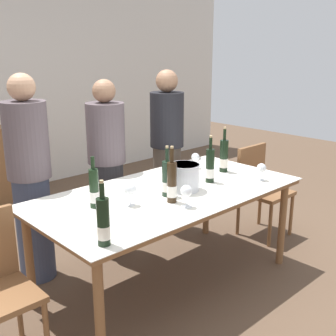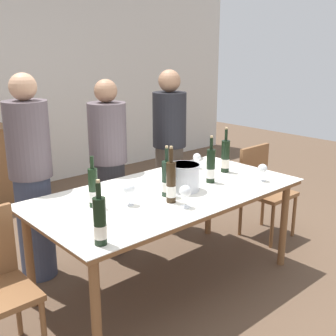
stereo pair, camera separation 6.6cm
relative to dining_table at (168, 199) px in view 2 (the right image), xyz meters
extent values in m
plane|color=brown|center=(0.00, 0.00, -0.71)|extent=(12.00, 12.00, 0.00)
cube|color=silver|center=(0.00, 3.11, 0.69)|extent=(8.00, 0.10, 2.80)
cylinder|color=brown|center=(-0.93, -0.43, -0.35)|extent=(0.06, 0.06, 0.73)
cylinder|color=brown|center=(0.93, -0.43, -0.35)|extent=(0.06, 0.06, 0.73)
cylinder|color=brown|center=(-0.93, 0.43, -0.35)|extent=(0.06, 0.06, 0.73)
cylinder|color=brown|center=(0.93, 0.43, -0.35)|extent=(0.06, 0.06, 0.73)
cube|color=brown|center=(0.00, 0.00, 0.04)|extent=(2.02, 1.02, 0.04)
cube|color=white|center=(0.00, 0.00, 0.06)|extent=(2.05, 1.05, 0.01)
cylinder|color=silver|center=(0.10, -0.07, 0.16)|extent=(0.22, 0.22, 0.20)
cylinder|color=silver|center=(0.10, -0.07, 0.26)|extent=(0.24, 0.24, 0.01)
cylinder|color=#1E3323|center=(-0.07, -0.07, 0.19)|extent=(0.07, 0.07, 0.26)
cylinder|color=white|center=(-0.07, -0.07, 0.13)|extent=(0.07, 0.07, 0.07)
cylinder|color=#1E3323|center=(-0.07, -0.07, 0.37)|extent=(0.02, 0.02, 0.10)
cylinder|color=tan|center=(-0.07, -0.07, 0.43)|extent=(0.02, 0.02, 0.02)
cylinder|color=#332314|center=(-0.14, -0.18, 0.20)|extent=(0.07, 0.07, 0.28)
cylinder|color=white|center=(-0.14, -0.18, 0.14)|extent=(0.07, 0.07, 0.08)
cylinder|color=#332314|center=(-0.14, -0.18, 0.40)|extent=(0.03, 0.03, 0.10)
cylinder|color=tan|center=(-0.14, -0.18, 0.45)|extent=(0.02, 0.02, 0.02)
cylinder|color=black|center=(0.71, 0.05, 0.20)|extent=(0.07, 0.07, 0.28)
cylinder|color=silver|center=(0.71, 0.05, 0.14)|extent=(0.07, 0.07, 0.08)
cylinder|color=black|center=(0.71, 0.05, 0.39)|extent=(0.03, 0.03, 0.10)
cylinder|color=tan|center=(0.71, 0.05, 0.44)|extent=(0.02, 0.02, 0.02)
cylinder|color=black|center=(-0.58, 0.10, 0.20)|extent=(0.06, 0.06, 0.27)
cylinder|color=white|center=(-0.58, 0.10, 0.14)|extent=(0.06, 0.06, 0.07)
cylinder|color=black|center=(-0.58, 0.10, 0.37)|extent=(0.03, 0.03, 0.09)
cylinder|color=black|center=(0.40, -0.07, 0.20)|extent=(0.07, 0.07, 0.27)
cylinder|color=white|center=(0.40, -0.07, 0.14)|extent=(0.07, 0.07, 0.07)
cylinder|color=black|center=(0.40, -0.07, 0.38)|extent=(0.03, 0.03, 0.09)
cylinder|color=tan|center=(0.40, -0.07, 0.43)|extent=(0.02, 0.02, 0.02)
cylinder|color=black|center=(-0.86, -0.41, 0.20)|extent=(0.07, 0.07, 0.27)
cylinder|color=silver|center=(-0.86, -0.41, 0.14)|extent=(0.07, 0.07, 0.07)
cylinder|color=black|center=(-0.86, -0.41, 0.37)|extent=(0.03, 0.03, 0.09)
cylinder|color=tan|center=(-0.86, -0.41, 0.42)|extent=(0.02, 0.02, 0.02)
cylinder|color=white|center=(-0.39, -0.04, 0.07)|extent=(0.06, 0.06, 0.00)
cylinder|color=white|center=(-0.39, -0.04, 0.11)|extent=(0.01, 0.01, 0.08)
sphere|color=white|center=(-0.39, -0.04, 0.18)|extent=(0.09, 0.09, 0.09)
cylinder|color=white|center=(0.60, 0.29, 0.07)|extent=(0.06, 0.06, 0.00)
cylinder|color=white|center=(0.60, 0.29, 0.10)|extent=(0.01, 0.01, 0.07)
sphere|color=white|center=(0.60, 0.29, 0.17)|extent=(0.07, 0.07, 0.07)
cylinder|color=white|center=(-0.14, -0.32, 0.07)|extent=(0.08, 0.08, 0.00)
cylinder|color=white|center=(-0.14, -0.32, 0.11)|extent=(0.01, 0.01, 0.08)
sphere|color=white|center=(-0.14, -0.32, 0.18)|extent=(0.08, 0.08, 0.08)
cylinder|color=white|center=(0.73, -0.32, 0.07)|extent=(0.06, 0.06, 0.00)
cylinder|color=white|center=(0.73, -0.32, 0.10)|extent=(0.01, 0.01, 0.07)
sphere|color=white|center=(0.73, -0.32, 0.17)|extent=(0.08, 0.08, 0.08)
cylinder|color=brown|center=(-1.14, -0.18, -0.50)|extent=(0.03, 0.03, 0.43)
cylinder|color=brown|center=(-1.14, 0.18, -0.50)|extent=(0.03, 0.03, 0.43)
cylinder|color=brown|center=(1.14, -0.18, -0.50)|extent=(0.03, 0.03, 0.42)
cylinder|color=brown|center=(1.51, -0.18, -0.50)|extent=(0.03, 0.03, 0.42)
cylinder|color=brown|center=(1.14, 0.18, -0.50)|extent=(0.03, 0.03, 0.42)
cylinder|color=brown|center=(1.51, 0.18, -0.50)|extent=(0.03, 0.03, 0.42)
cube|color=brown|center=(1.32, 0.00, -0.27)|extent=(0.42, 0.42, 0.04)
cube|color=brown|center=(1.32, 0.19, -0.04)|extent=(0.42, 0.04, 0.42)
cylinder|color=#383F56|center=(-0.70, 0.81, -0.29)|extent=(0.28, 0.28, 0.85)
cylinder|color=#594C51|center=(-0.70, 0.81, 0.43)|extent=(0.33, 0.33, 0.58)
sphere|color=tan|center=(-0.70, 0.81, 0.82)|extent=(0.20, 0.20, 0.20)
cylinder|color=#2D2D33|center=(0.00, 0.78, -0.29)|extent=(0.28, 0.28, 0.85)
cylinder|color=#594C51|center=(0.00, 0.78, 0.39)|extent=(0.33, 0.33, 0.52)
sphere|color=#A37556|center=(0.00, 0.78, 0.75)|extent=(0.20, 0.20, 0.20)
cylinder|color=#51473D|center=(0.75, 0.81, -0.28)|extent=(0.28, 0.28, 0.87)
cylinder|color=black|center=(0.75, 0.81, 0.42)|extent=(0.33, 0.33, 0.53)
sphere|color=#A37556|center=(0.75, 0.81, 0.79)|extent=(0.21, 0.21, 0.21)
camera|label=1|loc=(-2.04, -2.16, 1.10)|focal=45.00mm
camera|label=2|loc=(-1.99, -2.21, 1.10)|focal=45.00mm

